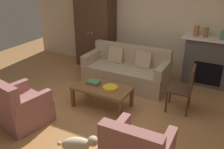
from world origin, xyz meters
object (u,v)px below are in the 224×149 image
object	(u,v)px
couch	(126,71)
armchair_near_left	(20,108)
mantel_vase_bronze	(206,32)
mantel_vase_jade	(224,35)
coffee_table	(102,89)
book_stack	(94,83)
mantel_vase_terracotta	(196,31)
dog	(78,145)
side_chair_wooden	(185,86)
fireplace	(210,62)
fruit_bowl	(110,88)
armoire	(96,31)

from	to	relation	value
couch	armchair_near_left	distance (m)	2.49
mantel_vase_bronze	mantel_vase_jade	distance (m)	0.36
coffee_table	book_stack	world-z (taller)	book_stack
mantel_vase_terracotta	dog	distance (m)	3.61
mantel_vase_terracotta	side_chair_wooden	distance (m)	1.56
mantel_vase_terracotta	mantel_vase_jade	xyz separation A→B (m)	(0.56, 0.00, -0.02)
fireplace	armchair_near_left	size ratio (longest dim) A/B	1.41
couch	mantel_vase_terracotta	world-z (taller)	mantel_vase_terracotta
fruit_bowl	mantel_vase_terracotta	distance (m)	2.39
book_stack	coffee_table	bearing A→B (deg)	-8.30
side_chair_wooden	fireplace	bearing A→B (deg)	80.11
armchair_near_left	couch	bearing A→B (deg)	68.04
fruit_bowl	side_chair_wooden	xyz separation A→B (m)	(1.25, 0.58, 0.07)
mantel_vase_jade	mantel_vase_terracotta	bearing A→B (deg)	180.00
couch	armchair_near_left	xyz separation A→B (m)	(-0.93, -2.31, -0.00)
mantel_vase_terracotta	fireplace	bearing A→B (deg)	2.70
book_stack	fruit_bowl	bearing A→B (deg)	-5.48
coffee_table	fruit_bowl	bearing A→B (deg)	-2.23
book_stack	fireplace	bearing A→B (deg)	45.91
armoire	dog	world-z (taller)	armoire
dog	mantel_vase_bronze	bearing A→B (deg)	72.47
armoire	armchair_near_left	bearing A→B (deg)	-83.79
book_stack	side_chair_wooden	world-z (taller)	side_chair_wooden
fireplace	fruit_bowl	bearing A→B (deg)	-126.99
couch	book_stack	world-z (taller)	couch
couch	book_stack	xyz separation A→B (m)	(-0.19, -1.13, 0.14)
armoire	mantel_vase_jade	bearing A→B (deg)	1.10
couch	side_chair_wooden	world-z (taller)	side_chair_wooden
side_chair_wooden	dog	distance (m)	2.24
mantel_vase_bronze	armchair_near_left	size ratio (longest dim) A/B	0.24
coffee_table	mantel_vase_bronze	xyz separation A→B (m)	(1.49, 1.95, 0.86)
armoire	mantel_vase_bronze	bearing A→B (deg)	1.24
armoire	mantel_vase_jade	size ratio (longest dim) A/B	10.65
mantel_vase_terracotta	dog	size ratio (longest dim) A/B	0.44
side_chair_wooden	dog	size ratio (longest dim) A/B	1.73
armoire	couch	xyz separation A→B (m)	(1.26, -0.74, -0.65)
couch	coffee_table	bearing A→B (deg)	-89.31
armchair_near_left	book_stack	bearing A→B (deg)	58.10
mantel_vase_jade	dog	bearing A→B (deg)	-112.92
couch	armchair_near_left	bearing A→B (deg)	-111.96
fruit_bowl	dog	bearing A→B (deg)	-80.01
couch	coffee_table	xyz separation A→B (m)	(0.01, -1.16, 0.05)
fruit_bowl	mantel_vase_jade	world-z (taller)	mantel_vase_jade
armoire	mantel_vase_bronze	size ratio (longest dim) A/B	9.12
fireplace	armchair_near_left	world-z (taller)	fireplace
mantel_vase_jade	couch	bearing A→B (deg)	-156.87
mantel_vase_bronze	mantel_vase_jade	xyz separation A→B (m)	(0.36, 0.00, -0.02)
coffee_table	armchair_near_left	bearing A→B (deg)	-129.29
couch	fruit_bowl	bearing A→B (deg)	-80.43
book_stack	dog	bearing A→B (deg)	-66.15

